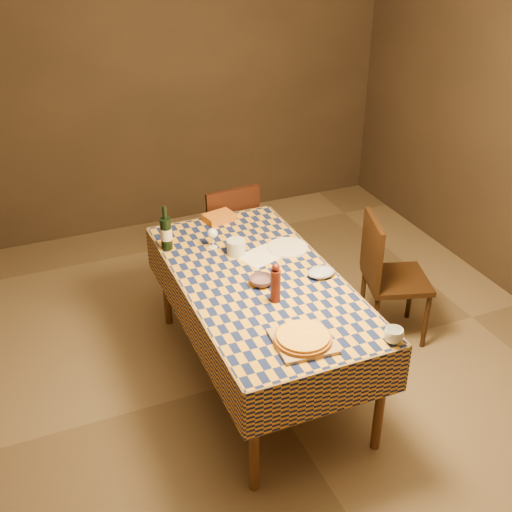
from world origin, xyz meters
The scene contains 16 objects.
room centered at (0.00, 0.00, 1.35)m, with size 5.00×5.10×2.70m.
dining_table centered at (0.00, 0.00, 0.69)m, with size 0.94×1.84×0.77m.
cutting_board centered at (-0.04, -0.67, 0.78)m, with size 0.30×0.30×0.02m, color #AA804F.
pizza centered at (-0.04, -0.67, 0.80)m, with size 0.37×0.37×0.03m.
pepper_mill centered at (-0.01, -0.26, 0.89)m, with size 0.07×0.07×0.25m.
bowl centered at (-0.01, -0.07, 0.79)m, with size 0.15×0.15×0.05m, color #593F4B.
wine_glass centered at (-0.13, 0.47, 0.87)m, with size 0.08×0.08×0.14m.
wine_bottle centered at (-0.41, 0.58, 0.88)m, with size 0.09×0.09×0.31m.
deli_tub centered at (-0.02, 0.33, 0.82)m, with size 0.12×0.12×0.10m, color silver.
takeout_container centered at (0.04, 0.83, 0.80)m, with size 0.21×0.15×0.05m, color #B56117.
white_plate centered at (0.32, 0.27, 0.78)m, with size 0.27×0.27×0.02m, color white.
tumbler centered at (0.40, -0.85, 0.81)m, with size 0.10×0.10×0.08m, color white.
flour_patch centered at (0.12, 0.24, 0.77)m, with size 0.27×0.21×0.00m, color white.
flour_bag centered at (0.36, -0.12, 0.80)m, with size 0.17×0.13×0.05m, color #A1AACE.
chair_far centered at (0.19, 1.08, 0.52)m, with size 0.45×0.45×0.93m.
chair_right centered at (1.00, 0.10, 0.52)m, with size 0.53×0.53×0.93m.
Camera 1 is at (-1.30, -3.04, 2.82)m, focal length 45.00 mm.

